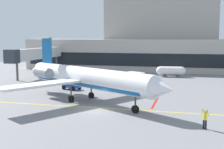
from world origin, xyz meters
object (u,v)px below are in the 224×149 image
(regional_jet, at_px, (84,77))
(marshaller, at_px, (205,119))
(fuel_tank, at_px, (171,71))
(baggage_tug, at_px, (70,84))
(pushback_tractor, at_px, (86,77))

(regional_jet, relative_size, marshaller, 13.22)
(fuel_tank, bearing_deg, regional_jet, -108.77)
(baggage_tug, height_order, fuel_tank, fuel_tank)
(baggage_tug, distance_m, marshaller, 26.91)
(pushback_tractor, bearing_deg, marshaller, -51.17)
(regional_jet, height_order, baggage_tug, regional_jet)
(baggage_tug, relative_size, pushback_tractor, 1.04)
(fuel_tank, bearing_deg, marshaller, -81.81)
(regional_jet, xyz_separation_m, fuel_tank, (9.74, 28.68, -1.96))
(baggage_tug, bearing_deg, regional_jet, -56.75)
(baggage_tug, bearing_deg, pushback_tractor, 91.29)
(regional_jet, xyz_separation_m, baggage_tug, (-5.36, 8.18, -2.35))
(pushback_tractor, xyz_separation_m, marshaller, (20.75, -25.77, 0.05))
(pushback_tractor, distance_m, fuel_tank, 19.49)
(regional_jet, height_order, pushback_tractor, regional_jet)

